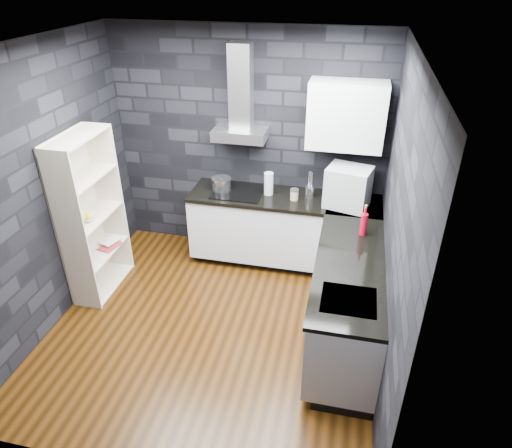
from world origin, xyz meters
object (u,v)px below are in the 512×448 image
(appliance_garage, at_px, (348,187))
(glass_vase, at_px, (269,184))
(pot, at_px, (222,184))
(bookshelf, at_px, (92,217))
(fruit_bowl, at_px, (87,218))
(storage_jar, at_px, (294,195))
(red_bottle, at_px, (364,224))
(utensil_crock, at_px, (309,192))

(appliance_garage, bearing_deg, glass_vase, -172.38)
(pot, xyz_separation_m, bookshelf, (-1.17, -0.92, -0.08))
(pot, xyz_separation_m, fruit_bowl, (-1.17, -1.00, -0.04))
(pot, xyz_separation_m, storage_jar, (0.87, -0.05, -0.02))
(red_bottle, height_order, fruit_bowl, red_bottle)
(bookshelf, distance_m, fruit_bowl, 0.09)
(glass_vase, bearing_deg, storage_jar, -13.87)
(pot, height_order, appliance_garage, appliance_garage)
(appliance_garage, distance_m, bookshelf, 2.76)
(utensil_crock, height_order, fruit_bowl, utensil_crock)
(pot, xyz_separation_m, appliance_garage, (1.45, -0.08, 0.15))
(red_bottle, bearing_deg, glass_vase, 147.77)
(appliance_garage, xyz_separation_m, red_bottle, (0.19, -0.58, -0.11))
(pot, bearing_deg, appliance_garage, -2.99)
(utensil_crock, xyz_separation_m, appliance_garage, (0.42, -0.12, 0.16))
(glass_vase, bearing_deg, fruit_bowl, -149.34)
(red_bottle, bearing_deg, storage_jar, 141.85)
(glass_vase, xyz_separation_m, appliance_garage, (0.89, -0.10, 0.09))
(glass_vase, xyz_separation_m, utensil_crock, (0.47, 0.02, -0.06))
(pot, height_order, glass_vase, glass_vase)
(appliance_garage, relative_size, red_bottle, 1.97)
(storage_jar, xyz_separation_m, bookshelf, (-2.04, -0.87, -0.06))
(appliance_garage, height_order, fruit_bowl, appliance_garage)
(glass_vase, relative_size, storage_jar, 2.36)
(red_bottle, distance_m, fruit_bowl, 2.83)
(pot, height_order, fruit_bowl, pot)
(appliance_garage, bearing_deg, red_bottle, -57.97)
(pot, bearing_deg, storage_jar, -3.31)
(pot, xyz_separation_m, glass_vase, (0.56, 0.03, 0.05))
(glass_vase, xyz_separation_m, storage_jar, (0.31, -0.08, -0.08))
(glass_vase, bearing_deg, bookshelf, -151.35)
(appliance_garage, distance_m, fruit_bowl, 2.78)
(glass_vase, distance_m, storage_jar, 0.33)
(fruit_bowl, bearing_deg, utensil_crock, 25.32)
(glass_vase, distance_m, appliance_garage, 0.91)
(pot, xyz_separation_m, utensil_crock, (1.03, 0.04, -0.01))
(red_bottle, relative_size, bookshelf, 0.13)
(bookshelf, xyz_separation_m, fruit_bowl, (0.00, -0.08, 0.04))
(storage_jar, bearing_deg, glass_vase, 166.13)
(pot, bearing_deg, fruit_bowl, -139.54)
(glass_vase, height_order, utensil_crock, glass_vase)
(pot, relative_size, appliance_garage, 0.49)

